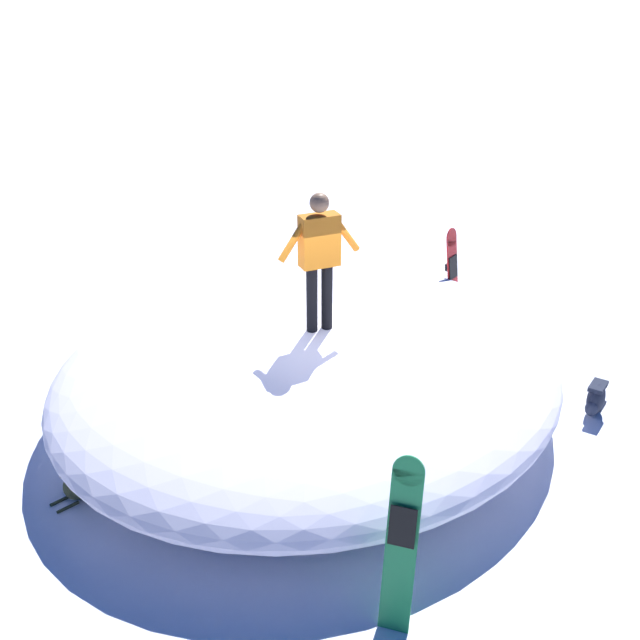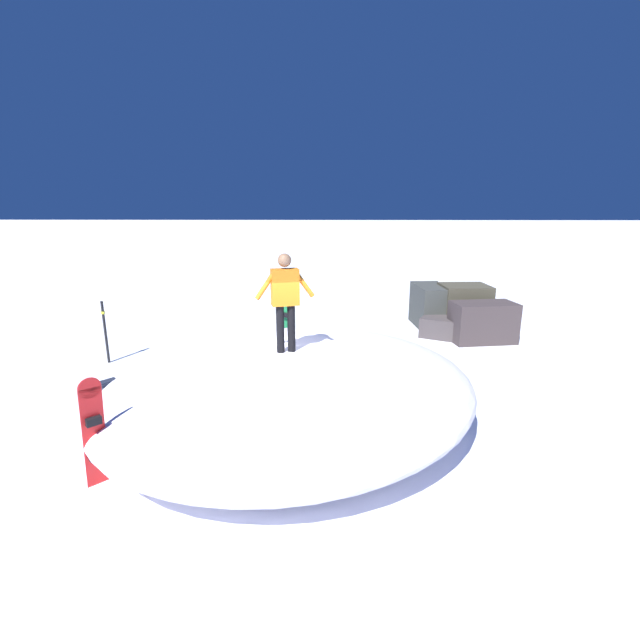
# 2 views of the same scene
# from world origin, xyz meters

# --- Properties ---
(ground) EXTENTS (240.00, 240.00, 0.00)m
(ground) POSITION_xyz_m (0.00, 0.00, 0.00)
(ground) COLOR white
(snow_mound) EXTENTS (9.31, 9.23, 1.22)m
(snow_mound) POSITION_xyz_m (-0.42, -0.24, 0.61)
(snow_mound) COLOR white
(snow_mound) RESTS_ON ground
(snowboarder_standing) EXTENTS (0.39, 1.04, 1.76)m
(snowboarder_standing) POSITION_xyz_m (-0.32, -0.14, 2.24)
(snowboarder_standing) COLOR black
(snowboarder_standing) RESTS_ON snow_mound
(snowboard_primary_upright) EXTENTS (0.35, 0.35, 1.63)m
(snowboard_primary_upright) POSITION_xyz_m (-2.61, 2.21, 0.84)
(snowboard_primary_upright) COLOR red
(snowboard_primary_upright) RESTS_ON ground
(snowboard_secondary_upright) EXTENTS (0.44, 0.40, 1.70)m
(snowboard_secondary_upright) POSITION_xyz_m (3.16, 0.20, 0.88)
(snowboard_secondary_upright) COLOR #1E8C47
(snowboard_secondary_upright) RESTS_ON ground
(backpack_near) EXTENTS (0.54, 0.49, 0.45)m
(backpack_near) POSITION_xyz_m (0.13, 3.44, 0.23)
(backpack_near) COLOR #1E2333
(backpack_near) RESTS_ON ground
(backpack_far) EXTENTS (0.50, 0.56, 0.35)m
(backpack_far) POSITION_xyz_m (1.10, -2.98, 0.18)
(backpack_far) COLOR #383D23
(backpack_far) RESTS_ON ground
(trail_marker_pole) EXTENTS (0.10, 0.10, 1.55)m
(trail_marker_pole) POSITION_xyz_m (2.34, 4.57, 0.82)
(trail_marker_pole) COLOR black
(trail_marker_pole) RESTS_ON ground
(rock_outcrop) EXTENTS (3.17, 2.68, 1.40)m
(rock_outcrop) POSITION_xyz_m (5.40, -4.74, 0.61)
(rock_outcrop) COLOR #3E3433
(rock_outcrop) RESTS_ON ground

